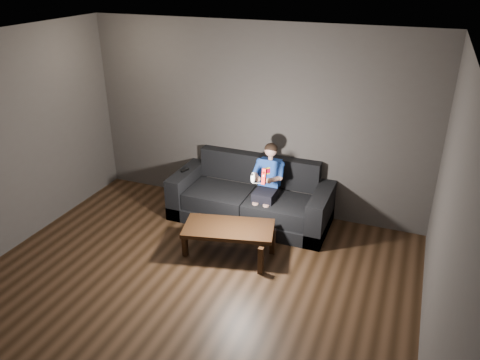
% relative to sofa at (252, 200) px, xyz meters
% --- Properties ---
extents(floor, '(5.00, 5.00, 0.00)m').
position_rel_sofa_xyz_m(floor, '(-0.11, -2.09, -0.28)').
color(floor, black).
rests_on(floor, ground).
extents(back_wall, '(5.00, 0.04, 2.70)m').
position_rel_sofa_xyz_m(back_wall, '(-0.11, 0.41, 1.07)').
color(back_wall, '#3B3633').
rests_on(back_wall, ground).
extents(right_wall, '(0.04, 5.00, 2.70)m').
position_rel_sofa_xyz_m(right_wall, '(2.39, -2.09, 1.07)').
color(right_wall, '#3B3633').
rests_on(right_wall, ground).
extents(ceiling, '(5.00, 5.00, 0.02)m').
position_rel_sofa_xyz_m(ceiling, '(-0.11, -2.09, 2.42)').
color(ceiling, silver).
rests_on(ceiling, back_wall).
extents(sofa, '(2.24, 0.97, 0.87)m').
position_rel_sofa_xyz_m(sofa, '(0.00, 0.00, 0.00)').
color(sofa, black).
rests_on(sofa, floor).
extents(child, '(0.43, 0.52, 1.05)m').
position_rel_sofa_xyz_m(child, '(0.26, -0.07, 0.43)').
color(child, black).
rests_on(child, sofa).
extents(wii_remote_red, '(0.06, 0.08, 0.21)m').
position_rel_sofa_xyz_m(wii_remote_red, '(0.34, -0.47, 0.64)').
color(wii_remote_red, red).
rests_on(wii_remote_red, child).
extents(nunchuk_white, '(0.07, 0.10, 0.15)m').
position_rel_sofa_xyz_m(nunchuk_white, '(0.18, -0.47, 0.59)').
color(nunchuk_white, white).
rests_on(nunchuk_white, child).
extents(wii_remote_black, '(0.07, 0.14, 0.03)m').
position_rel_sofa_xyz_m(wii_remote_black, '(-1.01, -0.08, 0.34)').
color(wii_remote_black, black).
rests_on(wii_remote_black, sofa).
extents(coffee_table, '(1.21, 0.80, 0.40)m').
position_rel_sofa_xyz_m(coffee_table, '(0.06, -0.98, 0.07)').
color(coffee_table, black).
rests_on(coffee_table, floor).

